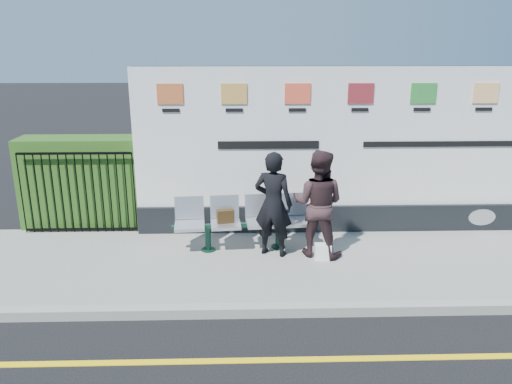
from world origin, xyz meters
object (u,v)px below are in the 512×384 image
at_px(billboard, 356,162).
at_px(bench, 243,235).
at_px(woman_right, 318,204).
at_px(woman_left, 273,204).

bearing_deg(billboard, bench, -156.88).
height_order(bench, woman_right, woman_right).
relative_size(bench, woman_right, 1.29).
xyz_separation_m(billboard, woman_left, (-1.57, -1.10, -0.42)).
xyz_separation_m(billboard, bench, (-2.06, -0.88, -1.05)).
bearing_deg(bench, woman_left, -28.82).
bearing_deg(woman_left, woman_right, -162.11).
distance_m(billboard, woman_right, 1.47).
height_order(billboard, bench, billboard).
relative_size(woman_left, woman_right, 0.99).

